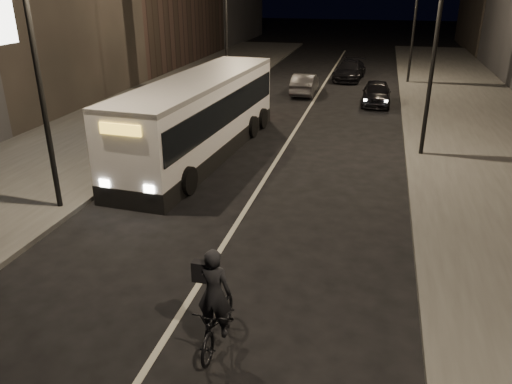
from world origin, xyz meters
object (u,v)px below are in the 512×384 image
Objects in this scene: city_bus at (201,113)px; car_far at (350,70)px; streetlight_left_near at (39,31)px; car_mid at (305,84)px; streetlight_right_mid at (431,18)px; car_near at (376,93)px; streetlight_left_far at (230,3)px; streetlight_right_far at (413,1)px; cyclist_on_bicycle at (217,313)px.

car_far is (4.71, 18.37, -1.04)m from city_bus.
streetlight_left_near is 2.08× the size of car_mid.
streetlight_right_mid reaches higher than car_near.
city_bus reaches higher than car_mid.
car_mid is at bearing 119.34° from streetlight_right_mid.
car_far is at bearing -114.02° from car_mid.
streetlight_left_far is 10.12m from car_near.
streetlight_right_mid reaches higher than car_mid.
car_mid is (2.30, 12.69, -1.06)m from city_bus.
streetlight_right_mid and streetlight_right_far have the same top height.
city_bus is 18.99m from car_far.
car_far is at bearing 170.07° from streetlight_right_far.
streetlight_left_near is at bearing 75.63° from car_mid.
streetlight_right_far is 3.66× the size of cyclist_on_bicycle.
streetlight_left_far is 1.76× the size of car_far.
streetlight_right_mid is 0.69× the size of city_bus.
streetlight_right_mid is 13.46m from car_mid.
car_near is at bearing -5.34° from streetlight_left_far.
car_near is at bearing -104.22° from streetlight_right_far.
streetlight_right_mid is at bearing -90.00° from streetlight_right_far.
streetlight_right_mid and streetlight_left_far have the same top height.
streetlight_right_mid reaches higher than cyclist_on_bicycle.
city_bus reaches higher than cyclist_on_bicycle.
car_mid is at bearing 157.37° from car_near.
car_mid is at bearing -107.72° from car_far.
streetlight_right_mid is 1.00× the size of streetlight_right_far.
cyclist_on_bicycle is at bearing -74.26° from streetlight_left_far.
streetlight_left_near is at bearing -113.96° from streetlight_right_far.
streetlight_left_far is 2.08× the size of car_mid.
streetlight_right_far and streetlight_left_near have the same top height.
city_bus is 3.02× the size of car_mid.
car_mid is 0.84× the size of car_far.
car_near reaches higher than car_mid.
car_near is 7.77m from car_far.
streetlight_right_mid is 17.72m from car_far.
streetlight_right_far is 1.00× the size of streetlight_left_far.
car_near is (8.93, -0.84, -4.69)m from streetlight_left_far.
streetlight_right_far is at bearing 90.00° from streetlight_right_mid.
cyclist_on_bicycle reaches higher than car_near.
city_bus is 12.94m from car_mid.
car_far is (-3.78, 0.66, -4.69)m from streetlight_right_far.
city_bus reaches higher than car_far.
streetlight_right_far is at bearing -142.02° from car_mid.
car_near is (6.75, 10.87, -1.04)m from city_bus.
streetlight_left_far is at bearing 105.09° from cyclist_on_bicycle.
streetlight_left_far is 24.11m from cyclist_on_bicycle.
streetlight_left_near is 0.69× the size of city_bus.
cyclist_on_bicycle is 0.57× the size of car_mid.
streetlight_right_mid reaches higher than car_far.
city_bus is 5.31× the size of cyclist_on_bicycle.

